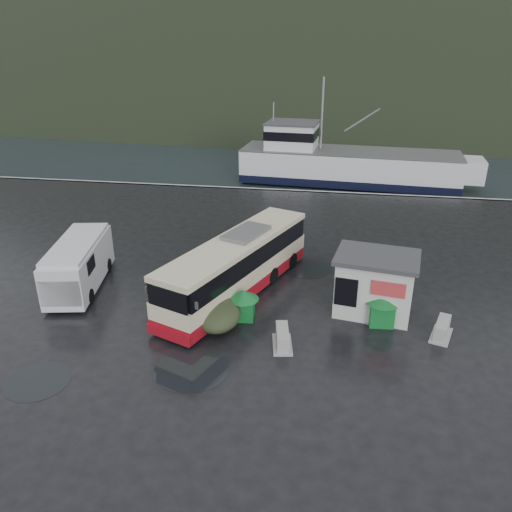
% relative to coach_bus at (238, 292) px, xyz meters
% --- Properties ---
extents(ground, '(160.00, 160.00, 0.00)m').
position_rel_coach_bus_xyz_m(ground, '(-0.69, -1.49, 0.00)').
color(ground, black).
rests_on(ground, ground).
extents(harbor_water, '(300.00, 180.00, 0.02)m').
position_rel_coach_bus_xyz_m(harbor_water, '(-0.69, 108.51, 0.00)').
color(harbor_water, black).
rests_on(harbor_water, ground).
extents(quay_edge, '(160.00, 0.60, 1.50)m').
position_rel_coach_bus_xyz_m(quay_edge, '(-0.69, 18.51, 0.00)').
color(quay_edge, '#999993').
rests_on(quay_edge, ground).
extents(headland, '(780.00, 540.00, 570.00)m').
position_rel_coach_bus_xyz_m(headland, '(9.31, 248.51, 0.00)').
color(headland, black).
rests_on(headland, ground).
extents(coach_bus, '(6.51, 11.02, 3.04)m').
position_rel_coach_bus_xyz_m(coach_bus, '(0.00, 0.00, 0.00)').
color(coach_bus, beige).
rests_on(coach_bus, ground).
extents(white_van, '(3.15, 6.31, 2.52)m').
position_rel_coach_bus_xyz_m(white_van, '(-8.01, -0.69, 0.00)').
color(white_van, silver).
rests_on(white_van, ground).
extents(waste_bin_left, '(1.08, 1.08, 1.41)m').
position_rel_coach_bus_xyz_m(waste_bin_left, '(0.76, -2.43, 0.00)').
color(waste_bin_left, '#126628').
rests_on(waste_bin_left, ground).
extents(waste_bin_right, '(1.17, 1.17, 1.53)m').
position_rel_coach_bus_xyz_m(waste_bin_right, '(6.91, -1.90, 0.00)').
color(waste_bin_right, '#126628').
rests_on(waste_bin_right, ground).
extents(dome_tent, '(2.71, 3.41, 1.20)m').
position_rel_coach_bus_xyz_m(dome_tent, '(-0.32, -3.17, 0.00)').
color(dome_tent, '#2D3620').
rests_on(dome_tent, ground).
extents(ticket_kiosk, '(4.08, 3.35, 2.87)m').
position_rel_coach_bus_xyz_m(ticket_kiosk, '(6.60, -0.90, 0.00)').
color(ticket_kiosk, silver).
rests_on(ticket_kiosk, ground).
extents(jersey_barrier_a, '(1.03, 1.68, 0.79)m').
position_rel_coach_bus_xyz_m(jersey_barrier_a, '(2.76, -4.40, 0.00)').
color(jersey_barrier_a, '#999993').
rests_on(jersey_barrier_a, ground).
extents(jersey_barrier_b, '(1.23, 1.71, 0.77)m').
position_rel_coach_bus_xyz_m(jersey_barrier_b, '(9.42, -2.63, 0.00)').
color(jersey_barrier_b, '#999993').
rests_on(jersey_barrier_b, ground).
extents(jersey_barrier_c, '(1.08, 1.58, 0.72)m').
position_rel_coach_bus_xyz_m(jersey_barrier_c, '(6.83, -1.57, 0.00)').
color(jersey_barrier_c, '#999993').
rests_on(jersey_barrier_c, ground).
extents(fishing_trawler, '(24.73, 7.33, 9.75)m').
position_rel_coach_bus_xyz_m(fishing_trawler, '(5.75, 26.69, 0.00)').
color(fishing_trawler, silver).
rests_on(fishing_trawler, ground).
extents(puddles, '(11.87, 14.18, 0.01)m').
position_rel_coach_bus_xyz_m(puddles, '(-0.68, -3.54, 0.01)').
color(puddles, black).
rests_on(puddles, ground).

